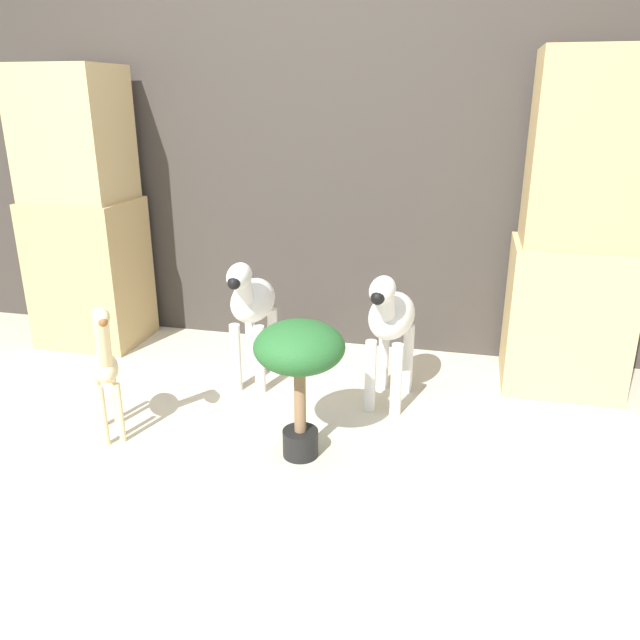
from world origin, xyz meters
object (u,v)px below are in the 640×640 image
(zebra_right, at_px, (390,321))
(zebra_left, at_px, (251,305))
(giraffe_figurine, at_px, (105,363))
(potted_palm_front, at_px, (299,357))

(zebra_right, height_order, zebra_left, same)
(zebra_left, xyz_separation_m, giraffe_figurine, (-0.41, -0.66, -0.07))
(zebra_right, xyz_separation_m, potted_palm_front, (-0.28, -0.54, 0.02))
(giraffe_figurine, bearing_deg, zebra_left, 58.40)
(zebra_right, xyz_separation_m, zebra_left, (-0.69, 0.07, 0.00))
(giraffe_figurine, relative_size, potted_palm_front, 1.10)
(zebra_left, xyz_separation_m, potted_palm_front, (0.41, -0.61, 0.02))
(zebra_right, height_order, potted_palm_front, zebra_right)
(zebra_right, bearing_deg, potted_palm_front, -117.62)
(giraffe_figurine, distance_m, potted_palm_front, 0.83)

